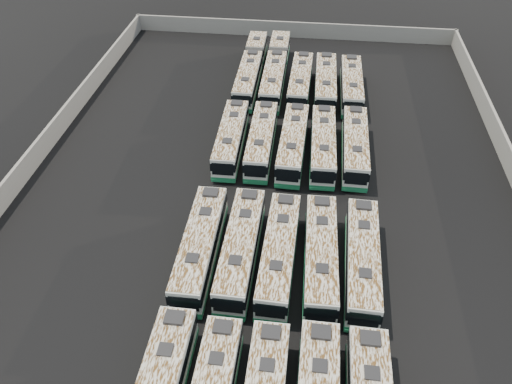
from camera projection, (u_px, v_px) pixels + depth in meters
name	position (u px, v px, depth m)	size (l,w,h in m)	color
ground	(264.00, 204.00, 43.73)	(140.00, 140.00, 0.00)	black
perimeter_wall	(265.00, 195.00, 43.02)	(45.20, 73.20, 2.20)	gray
bus_midfront_far_left	(200.00, 246.00, 37.62)	(2.47, 11.22, 3.15)	beige
bus_midfront_left	(241.00, 248.00, 37.47)	(2.47, 11.16, 3.14)	beige
bus_midfront_center	(279.00, 253.00, 37.11)	(2.57, 11.03, 3.09)	beige
bus_midfront_right	(321.00, 256.00, 36.91)	(2.58, 11.06, 3.10)	beige
bus_midfront_far_right	(362.00, 260.00, 36.58)	(2.61, 11.03, 3.09)	beige
bus_midback_far_left	(231.00, 138.00, 48.81)	(2.49, 10.80, 3.03)	beige
bus_midback_left	(261.00, 140.00, 48.59)	(2.36, 10.78, 3.03)	beige
bus_midback_center	(293.00, 143.00, 48.12)	(2.59, 11.01, 3.09)	beige
bus_midback_right	(323.00, 145.00, 47.94)	(2.47, 10.85, 3.04)	beige
bus_midback_far_right	(355.00, 146.00, 47.78)	(2.45, 10.88, 3.06)	beige
bus_back_far_left	(251.00, 69.00, 60.26)	(2.36, 16.74, 3.03)	beige
bus_back_left	(276.00, 69.00, 60.05)	(2.40, 17.14, 3.11)	beige
bus_back_center	(300.00, 82.00, 57.65)	(2.51, 10.89, 3.06)	beige
bus_back_right	(325.00, 84.00, 57.32)	(2.43, 11.05, 3.11)	beige
bus_back_far_right	(351.00, 86.00, 57.02)	(2.33, 10.82, 3.04)	beige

